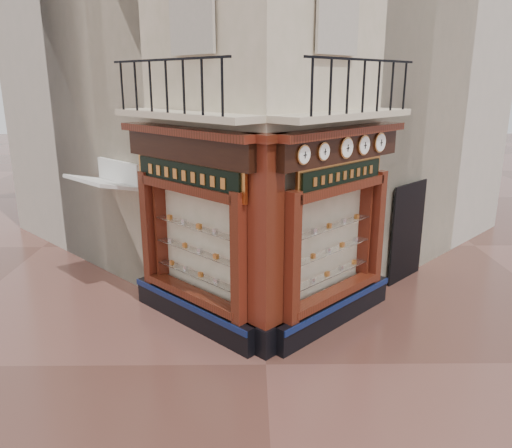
{
  "coord_description": "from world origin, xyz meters",
  "views": [
    {
      "loc": [
        -0.26,
        -7.74,
        4.8
      ],
      "look_at": [
        -0.15,
        2.0,
        2.0
      ],
      "focal_mm": 35.0,
      "sensor_mm": 36.0,
      "label": 1
    }
  ],
  "objects_px": {
    "clock_a": "(304,155)",
    "clock_d": "(364,145)",
    "signboard_left": "(187,175)",
    "signboard_right": "(342,175)",
    "corner_pilaster": "(266,251)",
    "awning": "(110,287)",
    "clock_b": "(324,152)",
    "clock_c": "(346,148)",
    "clock_e": "(380,143)"
  },
  "relations": [
    {
      "from": "signboard_left",
      "to": "signboard_right",
      "type": "distance_m",
      "value": 2.92
    },
    {
      "from": "clock_b",
      "to": "clock_c",
      "type": "xyz_separation_m",
      "value": [
        0.49,
        0.49,
        0.0
      ]
    },
    {
      "from": "awning",
      "to": "signboard_left",
      "type": "height_order",
      "value": "signboard_left"
    },
    {
      "from": "clock_a",
      "to": "awning",
      "type": "relative_size",
      "value": 0.2
    },
    {
      "from": "clock_b",
      "to": "signboard_right",
      "type": "distance_m",
      "value": 0.92
    },
    {
      "from": "corner_pilaster",
      "to": "clock_d",
      "type": "relative_size",
      "value": 10.29
    },
    {
      "from": "clock_d",
      "to": "signboard_right",
      "type": "bearing_deg",
      "value": 167.92
    },
    {
      "from": "corner_pilaster",
      "to": "signboard_right",
      "type": "xyz_separation_m",
      "value": [
        1.46,
        1.01,
        1.15
      ]
    },
    {
      "from": "corner_pilaster",
      "to": "clock_c",
      "type": "height_order",
      "value": "corner_pilaster"
    },
    {
      "from": "corner_pilaster",
      "to": "signboard_right",
      "type": "relative_size",
      "value": 2.1
    },
    {
      "from": "signboard_right",
      "to": "clock_a",
      "type": "bearing_deg",
      "value": -175.14
    },
    {
      "from": "corner_pilaster",
      "to": "signboard_right",
      "type": "distance_m",
      "value": 2.12
    },
    {
      "from": "signboard_left",
      "to": "clock_b",
      "type": "bearing_deg",
      "value": -148.88
    },
    {
      "from": "signboard_right",
      "to": "corner_pilaster",
      "type": "bearing_deg",
      "value": 169.75
    },
    {
      "from": "clock_d",
      "to": "clock_c",
      "type": "bearing_deg",
      "value": -180.0
    },
    {
      "from": "corner_pilaster",
      "to": "awning",
      "type": "bearing_deg",
      "value": 96.11
    },
    {
      "from": "clock_a",
      "to": "clock_d",
      "type": "bearing_deg",
      "value": 0.0
    },
    {
      "from": "clock_c",
      "to": "clock_d",
      "type": "relative_size",
      "value": 1.03
    },
    {
      "from": "clock_e",
      "to": "signboard_left",
      "type": "xyz_separation_m",
      "value": [
        -3.78,
        -0.7,
        -0.52
      ]
    },
    {
      "from": "clock_d",
      "to": "signboard_left",
      "type": "xyz_separation_m",
      "value": [
        -3.37,
        -0.29,
        -0.52
      ]
    },
    {
      "from": "clock_a",
      "to": "signboard_left",
      "type": "height_order",
      "value": "clock_a"
    },
    {
      "from": "signboard_left",
      "to": "signboard_right",
      "type": "bearing_deg",
      "value": -135.0
    },
    {
      "from": "clock_d",
      "to": "signboard_left",
      "type": "height_order",
      "value": "clock_d"
    },
    {
      "from": "clock_a",
      "to": "clock_d",
      "type": "distance_m",
      "value": 1.82
    },
    {
      "from": "awning",
      "to": "corner_pilaster",
      "type": "bearing_deg",
      "value": -173.89
    },
    {
      "from": "signboard_left",
      "to": "signboard_right",
      "type": "xyz_separation_m",
      "value": [
        2.92,
        0.0,
        0.0
      ]
    },
    {
      "from": "clock_c",
      "to": "signboard_right",
      "type": "relative_size",
      "value": 0.21
    },
    {
      "from": "awning",
      "to": "clock_d",
      "type": "bearing_deg",
      "value": -151.53
    },
    {
      "from": "clock_a",
      "to": "clock_b",
      "type": "xyz_separation_m",
      "value": [
        0.39,
        0.39,
        -0.0
      ]
    },
    {
      "from": "clock_b",
      "to": "signboard_left",
      "type": "xyz_separation_m",
      "value": [
        -2.47,
        0.61,
        -0.52
      ]
    },
    {
      "from": "corner_pilaster",
      "to": "clock_b",
      "type": "xyz_separation_m",
      "value": [
        1.01,
        0.4,
        1.67
      ]
    },
    {
      "from": "clock_d",
      "to": "signboard_left",
      "type": "bearing_deg",
      "value": 139.88
    },
    {
      "from": "corner_pilaster",
      "to": "clock_c",
      "type": "distance_m",
      "value": 2.42
    },
    {
      "from": "corner_pilaster",
      "to": "signboard_left",
      "type": "bearing_deg",
      "value": 100.25
    },
    {
      "from": "corner_pilaster",
      "to": "clock_a",
      "type": "height_order",
      "value": "corner_pilaster"
    },
    {
      "from": "clock_c",
      "to": "awning",
      "type": "distance_m",
      "value": 6.63
    },
    {
      "from": "clock_a",
      "to": "clock_e",
      "type": "distance_m",
      "value": 2.4
    },
    {
      "from": "clock_a",
      "to": "clock_d",
      "type": "xyz_separation_m",
      "value": [
        1.28,
        1.28,
        0.0
      ]
    },
    {
      "from": "clock_b",
      "to": "signboard_left",
      "type": "distance_m",
      "value": 2.6
    },
    {
      "from": "clock_a",
      "to": "awning",
      "type": "bearing_deg",
      "value": 100.55
    },
    {
      "from": "clock_c",
      "to": "signboard_left",
      "type": "height_order",
      "value": "clock_c"
    },
    {
      "from": "clock_d",
      "to": "corner_pilaster",
      "type": "bearing_deg",
      "value": 169.33
    },
    {
      "from": "clock_a",
      "to": "signboard_right",
      "type": "xyz_separation_m",
      "value": [
        0.84,
        1.0,
        -0.52
      ]
    },
    {
      "from": "awning",
      "to": "signboard_right",
      "type": "xyz_separation_m",
      "value": [
        5.12,
        -1.94,
        3.1
      ]
    },
    {
      "from": "corner_pilaster",
      "to": "clock_d",
      "type": "bearing_deg",
      "value": -10.67
    },
    {
      "from": "clock_a",
      "to": "clock_b",
      "type": "bearing_deg",
      "value": 0.0
    },
    {
      "from": "clock_e",
      "to": "signboard_left",
      "type": "distance_m",
      "value": 3.87
    },
    {
      "from": "clock_a",
      "to": "clock_c",
      "type": "relative_size",
      "value": 0.85
    },
    {
      "from": "clock_c",
      "to": "clock_e",
      "type": "relative_size",
      "value": 1.0
    },
    {
      "from": "signboard_left",
      "to": "awning",
      "type": "bearing_deg",
      "value": 3.59
    }
  ]
}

